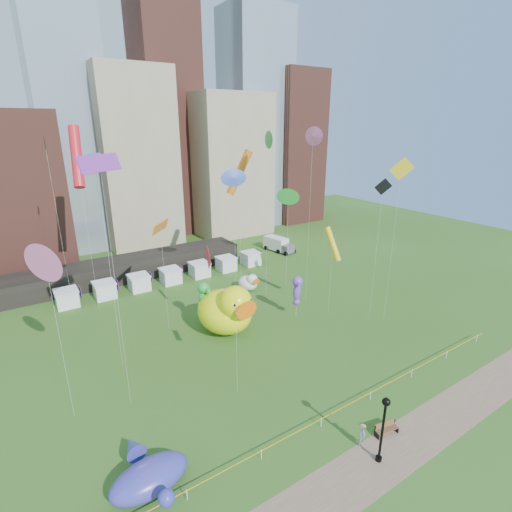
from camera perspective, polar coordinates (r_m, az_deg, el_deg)
ground at (r=35.49m, az=9.59°, el=-23.66°), size 160.00×160.00×0.00m
footpath at (r=33.16m, az=16.19°, el=-28.07°), size 70.00×4.00×0.02m
skyline at (r=82.26m, az=-19.37°, el=16.31°), size 101.00×23.00×68.00m
crane_right at (r=98.88m, az=-2.64°, el=32.48°), size 23.00×1.00×76.00m
pavilion at (r=66.10m, az=-18.49°, el=-1.71°), size 38.00×6.00×3.20m
vendor_tents at (r=62.23m, az=-12.52°, el=-2.93°), size 33.24×2.80×2.40m
caution_tape at (r=35.04m, az=9.66°, el=-22.84°), size 50.00×0.06×0.90m
big_duck at (r=46.18m, az=-4.33°, el=-7.92°), size 6.82×8.80×6.58m
small_duck at (r=58.02m, az=-1.07°, el=-3.91°), size 3.14×3.86×2.80m
seahorse_green at (r=47.56m, az=-7.84°, el=-5.81°), size 1.66×1.94×5.81m
seahorse_purple at (r=49.33m, az=6.14°, el=-4.81°), size 1.78×1.97×5.72m
whale_inflatable at (r=31.21m, az=-15.67°, el=-28.79°), size 5.77×7.18×2.45m
park_bench at (r=35.75m, az=18.70°, el=-22.98°), size 2.07×1.02×1.02m
lamppost at (r=31.55m, az=18.36°, el=-22.38°), size 0.60×0.60×5.78m
box_truck at (r=75.91m, az=3.27°, el=1.76°), size 3.58×6.71×2.71m
woman at (r=34.04m, az=15.43°, el=-24.34°), size 0.73×0.57×1.78m
toddler at (r=35.73m, az=18.01°, el=-23.21°), size 0.32×0.27×0.80m
kite_0 at (r=51.25m, az=-25.04°, el=13.16°), size 2.22×4.43×23.83m
kite_1 at (r=50.63m, az=8.44°, el=17.12°), size 0.39×2.31×23.58m
kite_2 at (r=52.41m, az=-28.60°, el=13.11°), size 0.14×1.72×22.63m
kite_3 at (r=56.28m, az=4.80°, el=8.75°), size 1.46×2.17×15.11m
kite_4 at (r=47.46m, az=20.73°, el=11.47°), size 1.71×2.07×20.40m
kite_5 at (r=36.87m, az=-22.64°, el=12.74°), size 1.44×1.53×21.52m
kite_6 at (r=44.76m, az=-13.99°, el=4.18°), size 2.97×3.13×13.48m
kite_7 at (r=30.64m, az=-22.12°, el=12.44°), size 3.58×2.88×21.83m
kite_8 at (r=43.59m, az=-7.10°, el=-0.35°), size 0.68×2.65×11.02m
kite_9 at (r=32.66m, az=-28.77°, el=-0.81°), size 1.74×2.74×15.62m
kite_10 at (r=47.19m, az=18.25°, el=9.00°), size 1.12×1.66×18.04m
kite_11 at (r=50.13m, az=1.73°, el=16.79°), size 0.92×2.17×23.09m
kite_12 at (r=49.05m, az=11.29°, el=1.75°), size 1.46×2.65×11.82m
kite_13 at (r=46.94m, az=-3.31°, el=11.42°), size 2.10×0.83×18.80m
kite_14 at (r=55.65m, az=-2.45°, el=12.26°), size 3.82×2.99×20.61m
kite_15 at (r=33.74m, az=-2.99°, el=-7.90°), size 0.95×1.66×9.77m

